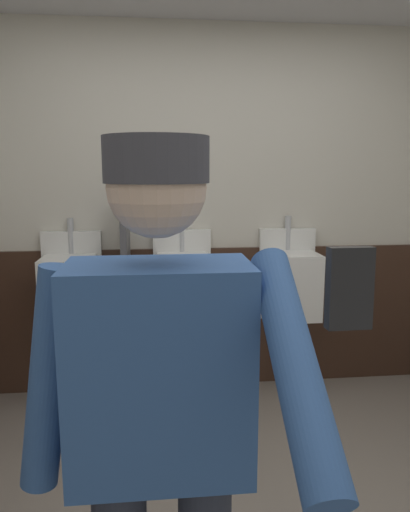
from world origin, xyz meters
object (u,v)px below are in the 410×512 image
Objects in this scene: person at (161,413)px; cell_phone at (349,288)px; urinal_left at (70,290)px; urinal_middle at (183,287)px; urinal_right at (291,284)px.

cell_phone is (0.25, -0.50, 0.44)m from person.
urinal_left is 0.75m from urinal_middle.
person reaches higher than urinal_right.
cell_phone is (0.82, -2.56, 0.63)m from urinal_left.
urinal_middle is 11.27× the size of cell_phone.
urinal_right is 11.27× the size of cell_phone.
person is at bearing -94.90° from urinal_middle.
cell_phone is at bearing -63.59° from person.
urinal_right is 0.76× the size of person.
urinal_left is 2.76m from cell_phone.
cell_phone is at bearing -72.16° from urinal_left.
urinal_left is 11.27× the size of cell_phone.
urinal_right is at bearing 0.00° from urinal_left.
urinal_right is at bearing 0.00° from urinal_middle.
urinal_left and urinal_right have the same top height.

